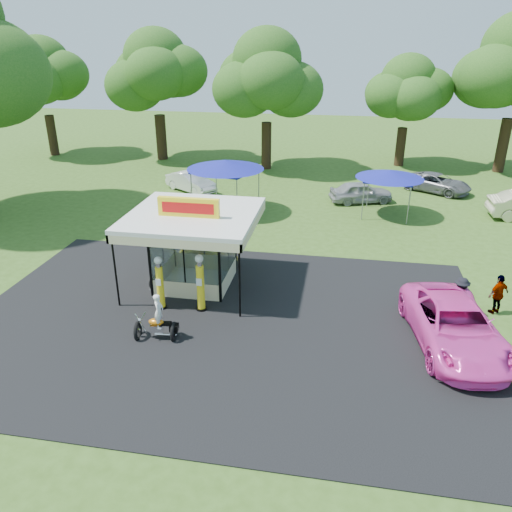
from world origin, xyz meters
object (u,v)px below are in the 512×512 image
Objects in this scene: gas_station_kiosk at (195,247)px; kiosk_car at (209,255)px; gas_pump_left at (160,284)px; spectator_east_a at (460,297)px; bg_car_c at (361,192)px; motorcycle at (158,321)px; spectator_east_b at (498,294)px; gas_pump_right at (200,284)px; tent_east at (390,174)px; bg_car_a at (191,182)px; tent_west at (225,165)px; pink_sedan at (455,326)px; a_frame_sign at (453,338)px; bg_car_d at (437,183)px.

gas_station_kiosk reaches higher than kiosk_car.
spectator_east_a is (11.83, 1.54, -0.28)m from gas_pump_left.
bg_car_c is (-3.62, 14.57, -0.12)m from spectator_east_a.
spectator_east_b is at bearing 11.33° from motorcycle.
gas_pump_right is 0.60× the size of tent_east.
tent_west is at bearing -105.11° from bg_car_a.
tent_east is (-2.09, 12.14, 1.76)m from spectator_east_a.
gas_station_kiosk is 10.29m from tent_west.
spectator_east_b is 22.58m from bg_car_a.
motorcycle is at bearing 178.87° from pink_sedan.
bg_car_c is (6.56, 15.96, -0.47)m from gas_pump_right.
tent_west reaches higher than bg_car_c.
bg_car_a is at bearing 20.81° from kiosk_car.
motorcycle reaches higher than bg_car_a.
gas_pump_right is at bearing 60.47° from motorcycle.
gas_station_kiosk reaches higher than gas_pump_left.
bg_car_a is (-4.58, 14.25, -1.10)m from gas_station_kiosk.
spectator_east_b is at bearing 58.75° from a_frame_sign.
gas_pump_right reaches higher than spectator_east_a.
pink_sedan reaches higher than kiosk_car.
bg_car_c is 6.42m from bg_car_d.
gas_station_kiosk is 2.19× the size of gas_pump_right.
bg_car_a is at bearing 107.81° from gas_station_kiosk.
bg_car_a reaches higher than kiosk_car.
pink_sedan is at bearing -5.21° from gas_pump_right.
tent_west is (-8.44, -3.53, 2.31)m from bg_car_c.
gas_pump_left is at bearing 135.04° from bg_car_c.
gas_station_kiosk reaches higher than spectator_east_b.
motorcycle is (0.68, -2.16, -0.37)m from gas_pump_left.
kiosk_car is 12.88m from bg_car_a.
motorcycle is at bearing -132.94° from bg_car_a.
gas_station_kiosk is 2.56m from kiosk_car.
gas_pump_right is 12.70m from tent_west.
pink_sedan reaches higher than bg_car_d.
gas_station_kiosk is 5.50× the size of a_frame_sign.
bg_car_a is at bearing -44.75° from spectator_east_a.
a_frame_sign is 0.35× the size of kiosk_car.
motorcycle is at bearing -119.76° from tent_east.
gas_pump_left is 16.85m from tent_east.
a_frame_sign is (11.18, -1.06, -0.61)m from gas_pump_left.
spectator_east_b is at bearing -1.78° from gas_station_kiosk.
spectator_east_a is 0.35× the size of bg_car_d.
bg_car_a is at bearing 167.62° from tent_east.
gas_station_kiosk reaches higher than motorcycle.
kiosk_car is (-10.42, 5.67, -0.02)m from a_frame_sign.
pink_sedan is (0.06, 0.33, 0.32)m from a_frame_sign.
gas_pump_right reaches higher than gas_pump_left.
motorcycle is at bearing 17.59° from spectator_east_a.
pink_sedan is 17.10m from bg_car_c.
gas_station_kiosk is 11.05m from a_frame_sign.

